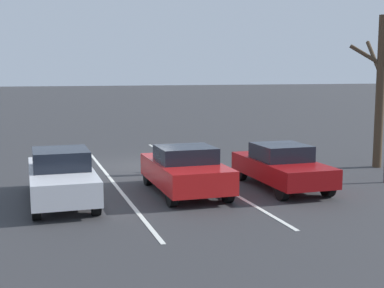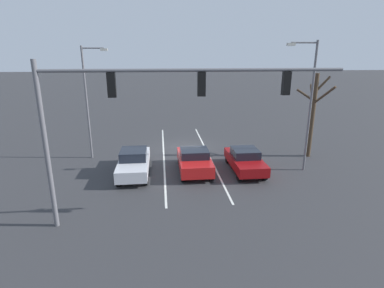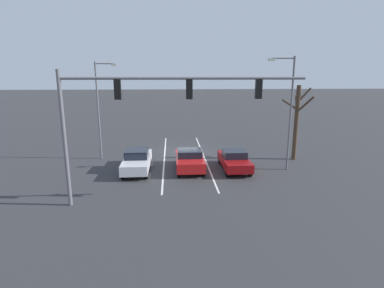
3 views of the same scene
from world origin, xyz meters
name	(u,v)px [view 2 (image 2 of 3)]	position (x,y,z in m)	size (l,w,h in m)	color
ground_plane	(184,147)	(0.00, 0.00, 0.00)	(240.00, 240.00, 0.00)	#333335
lane_stripe_left_divider	(208,154)	(-1.65, 1.90, 0.01)	(0.12, 15.80, 0.01)	silver
lane_stripe_center_divider	(164,156)	(1.65, 1.90, 0.01)	(0.12, 15.80, 0.01)	silver
car_maroon_leftlane_front	(245,160)	(-3.44, 5.37, 0.73)	(1.79, 4.26, 1.43)	maroon
car_silver_rightlane_front	(134,162)	(3.51, 5.13, 0.76)	(1.77, 4.73, 1.54)	silver
car_red_midlane_front	(194,160)	(-0.23, 5.18, 0.74)	(1.93, 4.13, 1.48)	red
traffic_signal_gantry	(145,103)	(2.39, 10.78, 5.25)	(12.20, 0.37, 6.94)	slate
street_lamp_right_shoulder	(89,96)	(6.59, 1.76, 4.41)	(1.72, 0.24, 7.67)	slate
street_lamp_left_shoulder	(308,99)	(-7.04, 5.66, 4.55)	(1.85, 0.24, 7.91)	slate
bare_tree_near	(313,112)	(-8.85, 3.04, 3.27)	(2.00, 3.34, 5.91)	#423323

